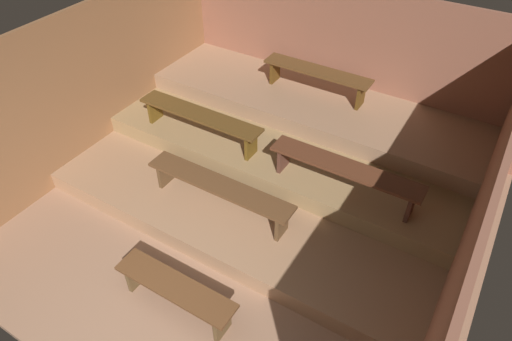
{
  "coord_description": "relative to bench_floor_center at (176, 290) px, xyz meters",
  "views": [
    {
      "loc": [
        2.43,
        -1.24,
        4.54
      ],
      "look_at": [
        0.02,
        2.71,
        0.57
      ],
      "focal_mm": 32.21,
      "sensor_mm": 36.0,
      "label": 1
    }
  ],
  "objects": [
    {
      "name": "wall_back",
      "position": [
        -0.16,
        4.42,
        0.83
      ],
      "size": [
        6.06,
        0.06,
        2.3
      ],
      "primitive_type": "cube",
      "color": "#945B45",
      "rests_on": "ground"
    },
    {
      "name": "bench_middle_right",
      "position": [
        0.96,
        2.23,
        0.51
      ],
      "size": [
        1.97,
        0.33,
        0.41
      ],
      "color": "brown",
      "rests_on": "platform_middle"
    },
    {
      "name": "wall_right",
      "position": [
        2.5,
        1.8,
        0.83
      ],
      "size": [
        0.06,
        5.99,
        2.3
      ],
      "primitive_type": "cube",
      "color": "#965C46",
      "rests_on": "ground"
    },
    {
      "name": "wall_left",
      "position": [
        -2.82,
        1.8,
        0.83
      ],
      "size": [
        0.06,
        5.99,
        2.3
      ],
      "primitive_type": "cube",
      "color": "#8D5D3A",
      "rests_on": "ground"
    },
    {
      "name": "bench_lower_center",
      "position": [
        -0.35,
        1.36,
        0.26
      ],
      "size": [
        2.06,
        0.33,
        0.41
      ],
      "color": "brown",
      "rests_on": "platform_lower"
    },
    {
      "name": "bench_floor_center",
      "position": [
        0.0,
        0.0,
        0.0
      ],
      "size": [
        1.45,
        0.33,
        0.41
      ],
      "color": "brown",
      "rests_on": "ground"
    },
    {
      "name": "ground",
      "position": [
        -0.16,
        1.8,
        -0.36
      ],
      "size": [
        6.06,
        5.99,
        0.08
      ],
      "primitive_type": "cube",
      "color": "#997156"
    },
    {
      "name": "bench_middle_left",
      "position": [
        -1.28,
        2.23,
        0.51
      ],
      "size": [
        1.97,
        0.33,
        0.41
      ],
      "color": "brown",
      "rests_on": "platform_middle"
    },
    {
      "name": "platform_lower",
      "position": [
        -0.16,
        2.51,
        -0.2
      ],
      "size": [
        5.26,
        3.76,
        0.25
      ],
      "primitive_type": "cube",
      "color": "#A47A58",
      "rests_on": "ground"
    },
    {
      "name": "bench_upper_center",
      "position": [
        -0.22,
        3.84,
        0.75
      ],
      "size": [
        1.72,
        0.33,
        0.41
      ],
      "color": "brown",
      "rests_on": "platform_upper"
    },
    {
      "name": "platform_upper",
      "position": [
        -0.16,
        3.67,
        0.3
      ],
      "size": [
        5.26,
        1.43,
        0.25
      ],
      "primitive_type": "cube",
      "color": "#A27B5C",
      "rests_on": "platform_middle"
    },
    {
      "name": "platform_middle",
      "position": [
        -0.16,
        3.13,
        0.05
      ],
      "size": [
        5.26,
        2.51,
        0.25
      ],
      "primitive_type": "cube",
      "color": "#9B7C51",
      "rests_on": "platform_lower"
    }
  ]
}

